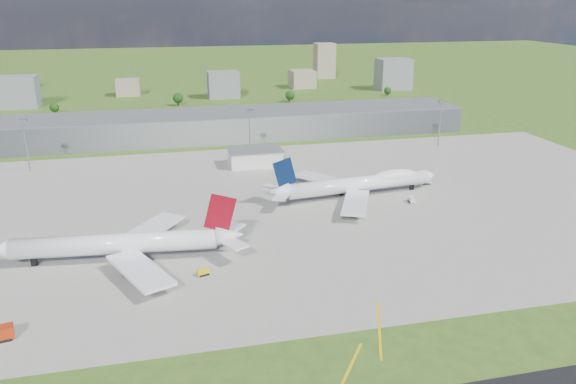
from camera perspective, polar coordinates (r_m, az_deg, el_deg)
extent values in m
plane|color=#34571B|center=(334.00, -6.56, 4.97)|extent=(1400.00, 1400.00, 0.00)
cube|color=gray|center=(231.65, -0.75, -1.33)|extent=(360.00, 190.00, 0.08)
cube|color=gray|center=(346.81, -6.91, 6.76)|extent=(300.00, 42.00, 15.00)
cube|color=silver|center=(286.47, -3.37, 3.51)|extent=(26.00, 16.00, 8.00)
cylinder|color=gray|center=(301.67, -25.03, 4.19)|extent=(0.70, 0.70, 25.00)
cube|color=gray|center=(299.02, -25.37, 6.56)|extent=(3.50, 2.00, 1.20)
cylinder|color=gray|center=(298.68, -3.90, 5.83)|extent=(0.70, 0.70, 25.00)
cube|color=gray|center=(296.01, -3.96, 8.24)|extent=(3.50, 2.00, 1.20)
cylinder|color=gray|center=(334.10, 15.17, 6.64)|extent=(0.70, 0.70, 25.00)
cube|color=gray|center=(331.71, 15.36, 8.79)|extent=(3.50, 2.00, 1.20)
cylinder|color=white|center=(189.50, -17.15, -5.05)|extent=(64.87, 13.02, 6.68)
cone|color=white|center=(198.69, -27.19, -5.26)|extent=(6.19, 7.19, 6.68)
cone|color=white|center=(186.21, -5.96, -4.39)|extent=(9.52, 7.52, 6.68)
cube|color=maroon|center=(190.73, -17.75, -5.64)|extent=(52.92, 7.95, 1.45)
cube|color=white|center=(174.65, -14.80, -7.67)|extent=(21.04, 30.48, 1.00)
cube|color=white|center=(203.33, -13.80, -3.67)|extent=(25.00, 29.34, 1.00)
cube|color=maroon|center=(183.15, -6.92, -2.13)|extent=(11.08, 1.65, 13.44)
cylinder|color=#38383D|center=(179.67, -15.45, -7.70)|extent=(6.44, 4.15, 3.56)
cylinder|color=#38383D|center=(200.66, -14.64, -4.71)|extent=(6.44, 4.15, 3.56)
cube|color=black|center=(185.89, -15.21, -6.95)|extent=(1.90, 1.50, 2.78)
cube|color=black|center=(194.87, -14.86, -5.66)|extent=(1.90, 1.50, 2.78)
cube|color=black|center=(197.49, -24.39, -6.47)|extent=(1.90, 1.50, 2.78)
cylinder|color=white|center=(241.77, 7.26, 0.83)|extent=(64.89, 13.45, 6.46)
cone|color=white|center=(258.82, 14.20, 1.62)|extent=(5.88, 6.99, 6.46)
cone|color=white|center=(228.06, -0.95, 0.08)|extent=(8.99, 7.33, 6.46)
cube|color=#1A4F91|center=(243.31, 7.68, 0.44)|extent=(52.92, 8.39, 1.35)
ellipsoid|color=white|center=(248.94, 10.75, 1.65)|extent=(21.24, 8.67, 5.81)
cube|color=white|center=(252.15, 3.75, 1.27)|extent=(24.74, 28.98, 0.94)
cube|color=white|center=(225.06, 6.90, -1.06)|extent=(20.28, 30.37, 0.94)
cube|color=#07183A|center=(226.50, -0.34, 1.97)|extent=(10.37, 1.65, 12.59)
cylinder|color=#38383D|center=(248.72, 5.15, 0.50)|extent=(6.06, 3.94, 3.33)
cylinder|color=#38383D|center=(255.47, 2.96, 1.06)|extent=(6.06, 3.94, 3.33)
cylinder|color=#38383D|center=(232.80, 7.06, -0.89)|extent=(6.06, 3.94, 3.33)
cylinder|color=#38383D|center=(221.55, 6.85, -1.94)|extent=(6.06, 3.94, 3.33)
cube|color=black|center=(244.55, 5.42, 0.02)|extent=(1.79, 1.42, 2.60)
cube|color=black|center=(236.59, 6.37, -0.68)|extent=(1.79, 1.42, 2.60)
cube|color=black|center=(255.50, 12.46, 0.49)|extent=(1.79, 1.42, 2.60)
cube|color=yellow|center=(176.33, -8.61, -8.01)|extent=(4.25, 3.14, 1.52)
cube|color=black|center=(176.67, -8.59, -8.23)|extent=(3.74, 3.09, 0.70)
cube|color=silver|center=(239.52, 12.43, -0.75)|extent=(2.42, 4.59, 1.94)
cube|color=black|center=(239.84, 12.41, -0.96)|extent=(2.44, 3.95, 0.70)
cube|color=white|center=(264.58, 13.86, 1.04)|extent=(4.46, 2.65, 1.86)
cube|color=black|center=(264.86, 13.85, 0.85)|extent=(3.86, 2.64, 0.70)
cube|color=slate|center=(487.97, -25.67, 9.15)|extent=(28.00, 22.00, 24.00)
cube|color=gray|center=(517.76, -15.95, 10.19)|extent=(20.00, 18.00, 14.00)
cube|color=slate|center=(490.29, -6.59, 10.80)|extent=(26.00, 20.00, 22.00)
cube|color=gray|center=(544.49, 1.44, 11.42)|extent=(22.00, 24.00, 16.00)
cube|color=slate|center=(541.76, 10.67, 11.71)|extent=(30.00, 22.00, 28.00)
cube|color=gray|center=(611.46, 3.72, 13.18)|extent=(20.00, 18.00, 36.00)
cylinder|color=#382314|center=(450.08, -22.60, 7.50)|extent=(0.70, 0.70, 3.00)
sphere|color=black|center=(449.50, -22.65, 7.92)|extent=(6.75, 6.75, 6.75)
cylinder|color=#382314|center=(459.12, -11.09, 8.85)|extent=(0.70, 0.70, 3.60)
sphere|color=black|center=(458.44, -11.13, 9.34)|extent=(8.10, 8.10, 8.10)
cylinder|color=#382314|center=(466.31, 0.18, 9.34)|extent=(0.70, 0.70, 3.40)
sphere|color=black|center=(465.68, 0.18, 9.80)|extent=(7.65, 7.65, 7.65)
cylinder|color=#382314|center=(503.85, 10.06, 9.75)|extent=(0.70, 0.70, 2.80)
sphere|color=black|center=(503.37, 10.08, 10.11)|extent=(6.30, 6.30, 6.30)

